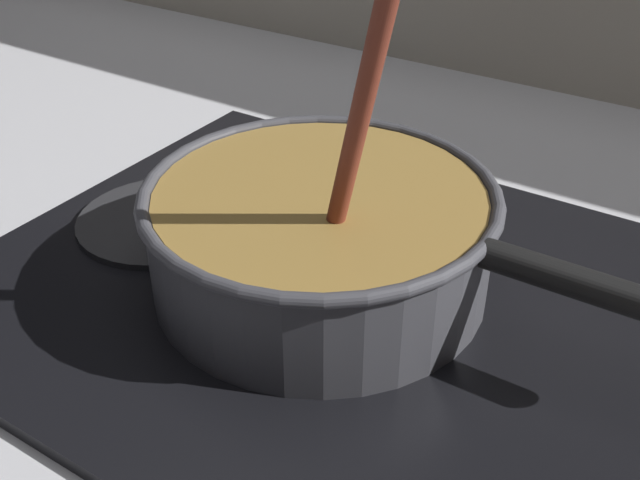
{
  "coord_description": "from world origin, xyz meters",
  "views": [
    {
      "loc": [
        0.33,
        -0.19,
        0.38
      ],
      "look_at": [
        0.05,
        0.24,
        0.05
      ],
      "focal_mm": 42.93,
      "sensor_mm": 36.0,
      "label": 1
    }
  ],
  "objects": [
    {
      "name": "hob_plate",
      "position": [
        0.05,
        0.24,
        0.01
      ],
      "size": [
        0.56,
        0.48,
        0.01
      ],
      "primitive_type": "cube",
      "color": "black",
      "rests_on": "ground"
    },
    {
      "name": "spare_burner",
      "position": [
        -0.12,
        0.24,
        0.01
      ],
      "size": [
        0.16,
        0.16,
        0.01
      ],
      "primitive_type": "cylinder",
      "color": "#262628",
      "rests_on": "hob_plate"
    },
    {
      "name": "burner_ring",
      "position": [
        0.05,
        0.24,
        0.02
      ],
      "size": [
        0.17,
        0.17,
        0.01
      ],
      "primitive_type": "torus",
      "color": "#592D0C",
      "rests_on": "hob_plate"
    },
    {
      "name": "cooking_pan",
      "position": [
        0.06,
        0.24,
        0.06
      ],
      "size": [
        0.42,
        0.28,
        0.28
      ],
      "color": "#38383D",
      "rests_on": "hob_plate"
    },
    {
      "name": "ground",
      "position": [
        0.0,
        0.0,
        -0.02
      ],
      "size": [
        2.4,
        1.6,
        0.04
      ],
      "primitive_type": "cube",
      "color": "#B7B7BC"
    }
  ]
}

